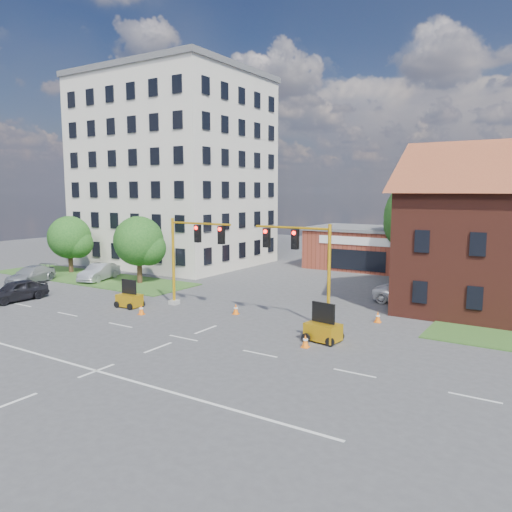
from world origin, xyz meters
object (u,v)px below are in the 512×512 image
Objects in this scene: sedan_dark at (16,291)px; trailer_east at (323,330)px; signal_mast_east at (304,261)px; trailer_west at (129,299)px; signal_mast_west at (191,252)px; pickup_white at (411,294)px.

trailer_east is at bearing 7.60° from sedan_dark.
signal_mast_east reaches higher than trailer_west.
signal_mast_east is at bearing 8.21° from trailer_west.
signal_mast_west is 3.31× the size of trailer_west.
sedan_dark is at bearing -164.11° from trailer_east.
trailer_east is 0.45× the size of sedan_dark.
trailer_west is 0.91× the size of trailer_east.
signal_mast_west is 1.00× the size of signal_mast_east.
trailer_west is 20.06m from pickup_white.
sedan_dark reaches higher than pickup_white.
pickup_white is at bearing 33.06° from trailer_west.
trailer_west is 9.10m from sedan_dark.
signal_mast_east reaches higher than pickup_white.
pickup_white is (12.62, 9.33, -3.19)m from signal_mast_west.
trailer_east reaches higher than sedan_dark.
pickup_white is (3.91, 9.33, -3.19)m from signal_mast_east.
trailer_east is (14.82, -0.05, 0.05)m from trailer_west.
pickup_white is at bearing 30.95° from sedan_dark.
signal_mast_east is 10.61m from pickup_white.
pickup_white is at bearing 91.44° from trailer_east.
trailer_west is at bearing -147.31° from signal_mast_west.
signal_mast_east is 4.74m from trailer_east.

